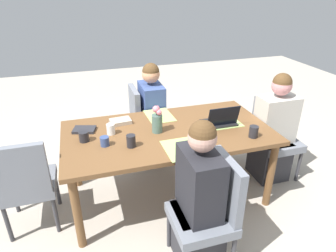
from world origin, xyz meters
The scene contains 21 objects.
ground_plane centered at (0.00, 0.00, 0.00)m, with size 10.00×10.00×0.00m, color #B2A899.
dining_table centered at (0.00, 0.00, 0.66)m, with size 1.93×1.03×0.74m.
chair_near_left_near centered at (0.04, -0.81, 0.50)m, with size 0.44×0.44×0.90m.
person_near_left_near centered at (-0.03, -0.75, 0.53)m, with size 0.36×0.40×1.19m.
chair_far_left_mid centered at (-0.07, 0.84, 0.50)m, with size 0.44×0.44×0.90m.
person_far_left_mid centered at (0.00, 0.78, 0.53)m, with size 0.36×0.40×1.19m.
chair_head_left_left_far centered at (-1.24, -0.07, 0.50)m, with size 0.44×0.44×0.90m.
person_head_left_left_far centered at (-1.18, 0.01, 0.53)m, with size 0.40×0.36×1.19m.
chair_head_right_right_near centered at (1.27, 0.10, 0.50)m, with size 0.44×0.44×0.90m.
flower_vase centered at (0.10, -0.01, 0.86)m, with size 0.10×0.10×0.26m.
placemat_near_left_near centered at (-0.01, -0.35, 0.74)m, with size 0.36×0.26×0.00m, color #9EBC66.
placemat_far_left_mid centered at (0.00, 0.35, 0.74)m, with size 0.36×0.26×0.00m, color #9EBC66.
placemat_head_left_left_far centered at (-0.56, 0.00, 0.74)m, with size 0.36×0.26×0.00m, color #9EBC66.
laptop_head_left_left_far centered at (-0.52, 0.03, 0.78)m, with size 0.32×0.22×0.21m.
coffee_mug_near_left centered at (0.60, 0.11, 0.78)m, with size 0.08×0.08×0.08m, color #33477A.
coffee_mug_near_right centered at (0.52, -0.09, 0.79)m, with size 0.08×0.08×0.10m, color white.
coffee_mug_centre_left centered at (0.76, -0.02, 0.78)m, with size 0.09×0.09×0.09m, color #232328.
coffee_mug_centre_right centered at (0.38, 0.19, 0.79)m, with size 0.08×0.08×0.11m, color #232328.
coffee_mug_far_left centered at (-0.70, 0.34, 0.79)m, with size 0.08×0.08×0.11m, color #232328.
book_red_cover centered at (0.40, -0.30, 0.76)m, with size 0.20×0.14×0.04m, color #B2A38E.
book_blue_cover centered at (0.75, -0.23, 0.75)m, with size 0.20×0.14×0.03m, color #28282D.
Camera 1 is at (0.73, 2.39, 2.02)m, focal length 31.99 mm.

